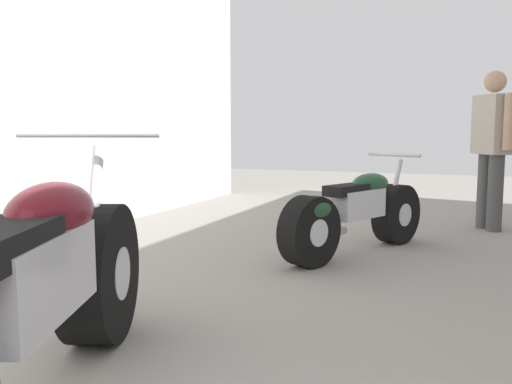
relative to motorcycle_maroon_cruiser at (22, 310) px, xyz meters
name	(u,v)px	position (x,y,z in m)	size (l,w,h in m)	color
ground_plane	(342,277)	(0.57, 2.31, -0.43)	(18.69, 18.69, 0.00)	gray
garage_partition_left	(20,70)	(-2.25, 2.31, 1.10)	(0.08, 8.57, 3.05)	#B7B5AD
motorcycle_maroon_cruiser	(22,310)	(0.00, 0.00, 0.00)	(1.03, 2.13, 1.02)	black
motorcycle_black_naked	(354,214)	(0.50, 3.03, -0.09)	(0.90, 1.67, 0.82)	black
mechanic_in_blue	(492,141)	(1.57, 4.65, 0.48)	(0.41, 0.61, 1.60)	#4C4C4C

